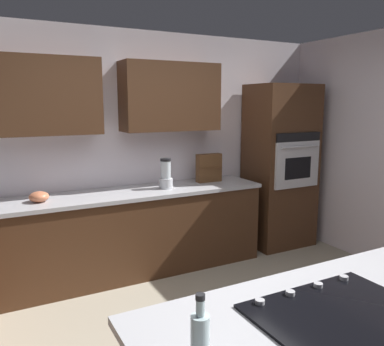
% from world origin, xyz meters
% --- Properties ---
extents(wall_back, '(6.00, 0.44, 2.60)m').
position_xyz_m(wall_back, '(0.07, -2.04, 1.45)').
color(wall_back, silver).
rests_on(wall_back, ground).
extents(lower_cabinets_back, '(2.80, 0.60, 0.86)m').
position_xyz_m(lower_cabinets_back, '(0.10, -1.72, 0.43)').
color(lower_cabinets_back, '#472B19').
rests_on(lower_cabinets_back, ground).
extents(countertop_back, '(2.84, 0.64, 0.04)m').
position_xyz_m(countertop_back, '(0.10, -1.72, 0.88)').
color(countertop_back, '#B2B2B7').
rests_on(countertop_back, lower_cabinets_back).
extents(island_top, '(1.82, 0.94, 0.04)m').
position_xyz_m(island_top, '(0.13, 1.06, 0.88)').
color(island_top, '#B2B2B7').
rests_on(island_top, island_base).
extents(wall_oven, '(0.80, 0.66, 2.04)m').
position_xyz_m(wall_oven, '(-1.85, -1.72, 1.02)').
color(wall_oven, '#472B19').
rests_on(wall_oven, ground).
extents(cooktop, '(0.76, 0.56, 0.03)m').
position_xyz_m(cooktop, '(0.13, 1.06, 0.91)').
color(cooktop, black).
rests_on(cooktop, island_top).
extents(blender, '(0.15, 0.15, 0.33)m').
position_xyz_m(blender, '(-0.25, -1.70, 1.04)').
color(blender, silver).
rests_on(blender, countertop_back).
extents(mixing_bowl, '(0.18, 0.18, 0.10)m').
position_xyz_m(mixing_bowl, '(1.05, -1.70, 0.95)').
color(mixing_bowl, '#CC724C').
rests_on(mixing_bowl, countertop_back).
extents(spice_rack, '(0.30, 0.11, 0.33)m').
position_xyz_m(spice_rack, '(-0.85, -1.80, 1.06)').
color(spice_rack, brown).
rests_on(spice_rack, countertop_back).
extents(oil_bottle, '(0.07, 0.07, 0.28)m').
position_xyz_m(oil_bottle, '(0.85, 1.08, 1.01)').
color(oil_bottle, silver).
rests_on(oil_bottle, island_top).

